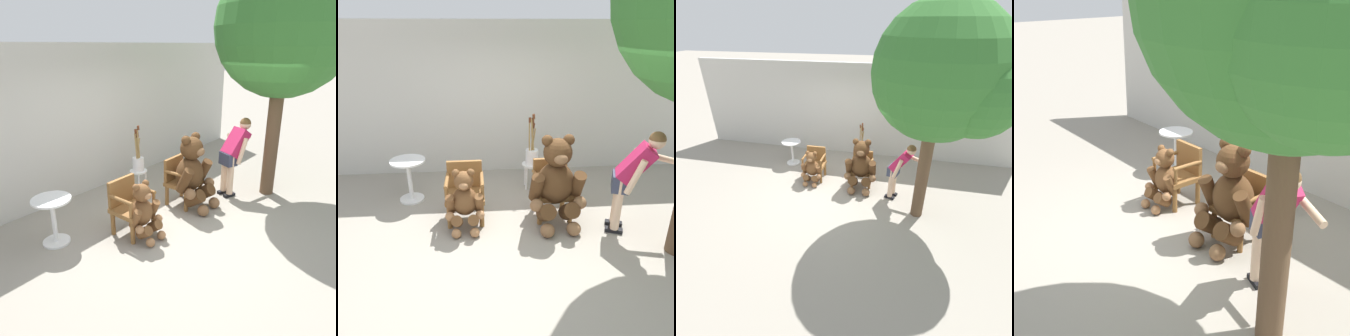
{
  "view_description": "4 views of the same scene",
  "coord_description": "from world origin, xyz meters",
  "views": [
    {
      "loc": [
        -3.75,
        -2.73,
        2.77
      ],
      "look_at": [
        0.05,
        0.39,
        0.9
      ],
      "focal_mm": 35.0,
      "sensor_mm": 36.0,
      "label": 1
    },
    {
      "loc": [
        -0.41,
        -3.76,
        2.7
      ],
      "look_at": [
        -0.05,
        0.5,
        0.83
      ],
      "focal_mm": 35.0,
      "sensor_mm": 36.0,
      "label": 2
    },
    {
      "loc": [
        1.5,
        -5.4,
        3.85
      ],
      "look_at": [
        0.31,
        -0.09,
        0.76
      ],
      "focal_mm": 28.0,
      "sensor_mm": 36.0,
      "label": 3
    },
    {
      "loc": [
        4.3,
        -3.21,
        3.11
      ],
      "look_at": [
        -0.21,
        0.27,
        0.75
      ],
      "focal_mm": 50.0,
      "sensor_mm": 36.0,
      "label": 4
    }
  ],
  "objects": [
    {
      "name": "brush_bucket",
      "position": [
        0.48,
        1.5,
        0.66
      ],
      "size": [
        0.22,
        0.22,
        0.9
      ],
      "color": "white",
      "rests_on": "white_stool"
    },
    {
      "name": "ground_plane",
      "position": [
        0.0,
        0.0,
        0.0
      ],
      "size": [
        60.0,
        60.0,
        0.0
      ],
      "primitive_type": "plane",
      "color": "gray"
    },
    {
      "name": "round_side_table",
      "position": [
        -1.58,
        1.2,
        0.45
      ],
      "size": [
        0.56,
        0.56,
        0.72
      ],
      "color": "white",
      "rests_on": "ground"
    },
    {
      "name": "back_wall",
      "position": [
        0.0,
        2.4,
        1.4
      ],
      "size": [
        10.0,
        0.16,
        2.8
      ],
      "primitive_type": "cube",
      "color": "beige",
      "rests_on": "ground"
    },
    {
      "name": "person_visitor",
      "position": [
        1.6,
        0.04,
        0.89
      ],
      "size": [
        0.89,
        0.49,
        1.49
      ],
      "color": "black",
      "rests_on": "ground"
    },
    {
      "name": "teddy_bear_small",
      "position": [
        -0.65,
        0.28,
        0.45
      ],
      "size": [
        0.55,
        0.51,
        0.91
      ],
      "color": "brown",
      "rests_on": "ground"
    },
    {
      "name": "white_stool",
      "position": [
        0.49,
        1.5,
        0.36
      ],
      "size": [
        0.34,
        0.34,
        0.46
      ],
      "color": "white",
      "rests_on": "ground"
    },
    {
      "name": "wooden_chair_left",
      "position": [
        -0.65,
        0.57,
        0.46
      ],
      "size": [
        0.57,
        0.53,
        0.86
      ],
      "color": "brown",
      "rests_on": "ground"
    },
    {
      "name": "teddy_bear_large",
      "position": [
        0.65,
        0.32,
        0.66
      ],
      "size": [
        0.81,
        0.77,
        1.35
      ],
      "color": "#4C3019",
      "rests_on": "ground"
    },
    {
      "name": "wooden_chair_right",
      "position": [
        0.65,
        0.57,
        0.46
      ],
      "size": [
        0.58,
        0.54,
        0.86
      ],
      "color": "brown",
      "rests_on": "ground"
    }
  ]
}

